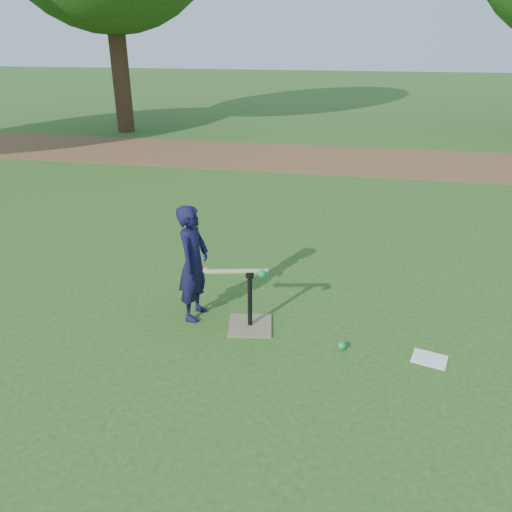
# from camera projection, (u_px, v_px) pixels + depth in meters

# --- Properties ---
(ground) EXTENTS (80.00, 80.00, 0.00)m
(ground) POSITION_uv_depth(u_px,v_px,m) (247.00, 318.00, 5.19)
(ground) COLOR #285116
(ground) RESTS_ON ground
(dirt_strip) EXTENTS (24.00, 3.00, 0.01)m
(dirt_strip) POSITION_uv_depth(u_px,v_px,m) (315.00, 158.00, 11.90)
(dirt_strip) COLOR brown
(dirt_strip) RESTS_ON ground
(child) EXTENTS (0.32, 0.46, 1.21)m
(child) POSITION_uv_depth(u_px,v_px,m) (193.00, 263.00, 5.00)
(child) COLOR black
(child) RESTS_ON ground
(wiffle_ball_ground) EXTENTS (0.08, 0.08, 0.08)m
(wiffle_ball_ground) POSITION_uv_depth(u_px,v_px,m) (342.00, 346.00, 4.66)
(wiffle_ball_ground) COLOR #0D9741
(wiffle_ball_ground) RESTS_ON ground
(clipboard) EXTENTS (0.35, 0.30, 0.01)m
(clipboard) POSITION_uv_depth(u_px,v_px,m) (429.00, 359.00, 4.53)
(clipboard) COLOR white
(clipboard) RESTS_ON ground
(batting_tee) EXTENTS (0.50, 0.50, 0.61)m
(batting_tee) POSITION_uv_depth(u_px,v_px,m) (250.00, 317.00, 5.00)
(batting_tee) COLOR olive
(batting_tee) RESTS_ON ground
(swing_action) EXTENTS (0.63, 0.20, 0.11)m
(swing_action) POSITION_uv_depth(u_px,v_px,m) (239.00, 272.00, 4.78)
(swing_action) COLOR tan
(swing_action) RESTS_ON ground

